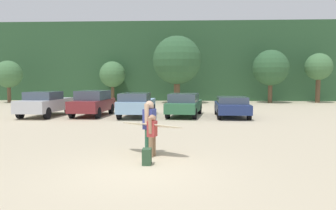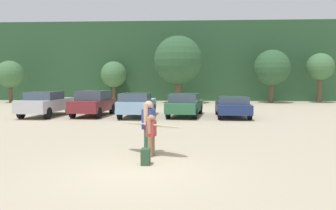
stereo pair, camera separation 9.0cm
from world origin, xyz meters
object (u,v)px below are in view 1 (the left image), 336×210
object	(u,v)px
parked_car_sky_blue	(137,104)
person_adult	(150,124)
parked_car_maroon	(93,103)
parked_car_silver	(45,103)
parked_car_navy	(232,106)
surfboard_cream	(151,125)
parked_car_forest_green	(184,104)
person_child	(152,133)
backpack_dropped	(147,157)

from	to	relation	value
parked_car_sky_blue	person_adult	xyz separation A→B (m)	(1.91, -10.45, 0.15)
parked_car_maroon	parked_car_silver	bearing A→B (deg)	101.72
parked_car_sky_blue	parked_car_navy	distance (m)	5.95
surfboard_cream	parked_car_forest_green	bearing A→B (deg)	-66.49
parked_car_silver	person_adult	world-z (taller)	person_adult
parked_car_forest_green	parked_car_sky_blue	bearing A→B (deg)	109.34
parked_car_silver	person_child	size ratio (longest dim) A/B	3.63
parked_car_sky_blue	person_adult	world-z (taller)	person_adult
parked_car_silver	person_child	distance (m)	13.42
backpack_dropped	parked_car_silver	bearing A→B (deg)	123.55
parked_car_maroon	parked_car_navy	world-z (taller)	parked_car_maroon
person_adult	backpack_dropped	world-z (taller)	person_adult
backpack_dropped	person_adult	bearing A→B (deg)	92.61
person_adult	backpack_dropped	size ratio (longest dim) A/B	3.77
parked_car_navy	person_adult	world-z (taller)	person_adult
parked_car_silver	parked_car_forest_green	world-z (taller)	parked_car_silver
parked_car_sky_blue	person_adult	size ratio (longest dim) A/B	2.71
parked_car_maroon	person_child	size ratio (longest dim) A/B	3.38
parked_car_navy	parked_car_forest_green	bearing A→B (deg)	85.21
parked_car_forest_green	surfboard_cream	size ratio (longest dim) A/B	2.15
parked_car_sky_blue	parked_car_forest_green	bearing A→B (deg)	-77.44
person_adult	surfboard_cream	size ratio (longest dim) A/B	0.74
parked_car_navy	person_adult	distance (m)	11.45
parked_car_sky_blue	backpack_dropped	world-z (taller)	parked_car_sky_blue
backpack_dropped	person_child	bearing A→B (deg)	87.17
parked_car_maroon	person_child	distance (m)	12.29
surfboard_cream	parked_car_navy	bearing A→B (deg)	-81.56
parked_car_silver	parked_car_sky_blue	world-z (taller)	parked_car_silver
parked_car_silver	person_child	world-z (taller)	parked_car_silver
parked_car_maroon	parked_car_sky_blue	bearing A→B (deg)	-96.12
surfboard_cream	parked_car_silver	bearing A→B (deg)	-24.68
parked_car_forest_green	backpack_dropped	distance (m)	12.42
parked_car_navy	surfboard_cream	xyz separation A→B (m)	(-3.98, -10.75, 0.24)
parked_car_navy	surfboard_cream	size ratio (longest dim) A/B	1.91
person_adult	parked_car_sky_blue	bearing A→B (deg)	-64.88
parked_car_sky_blue	parked_car_silver	bearing A→B (deg)	89.95
parked_car_sky_blue	person_child	world-z (taller)	parked_car_sky_blue
person_adult	person_child	distance (m)	0.38
parked_car_forest_green	parked_car_navy	xyz separation A→B (m)	(2.96, -0.36, -0.08)
parked_car_maroon	parked_car_navy	distance (m)	8.88
parked_car_forest_green	backpack_dropped	size ratio (longest dim) A/B	10.95
parked_car_forest_green	person_child	size ratio (longest dim) A/B	3.82
parked_car_maroon	person_adult	bearing A→B (deg)	-152.34
parked_car_navy	backpack_dropped	xyz separation A→B (m)	(-3.98, -12.01, -0.47)
parked_car_sky_blue	person_child	size ratio (longest dim) A/B	3.56
parked_car_maroon	surfboard_cream	xyz separation A→B (m)	(4.90, -11.01, 0.07)
parked_car_sky_blue	person_child	bearing A→B (deg)	-168.35
parked_car_silver	parked_car_maroon	size ratio (longest dim) A/B	1.07
parked_car_maroon	person_child	world-z (taller)	parked_car_maroon
parked_car_forest_green	parked_car_navy	distance (m)	2.98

